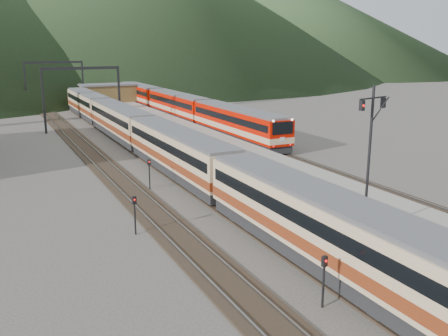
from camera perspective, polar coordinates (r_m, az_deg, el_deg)
track_main at (r=52.15m, az=-9.53°, el=2.07°), size 2.60×200.00×0.23m
track_far at (r=51.02m, az=-14.92°, el=1.54°), size 2.60×200.00×0.23m
track_second at (r=56.35m, az=1.76°, el=3.13°), size 2.60×200.00×0.23m
platform at (r=52.03m, az=-3.00°, el=2.71°), size 8.00×100.00×1.00m
gantry_near at (r=65.27m, az=-15.95°, el=8.97°), size 9.55×0.25×8.00m
gantry_far at (r=89.95m, az=-18.82°, el=9.96°), size 9.55×0.25×8.00m
station_shed at (r=89.66m, az=-13.10°, el=8.38°), size 9.40×4.40×3.10m
hill_c at (r=252.23m, az=3.94°, el=17.08°), size 160.00×160.00×50.00m
main_train at (r=50.27m, az=-9.09°, el=3.82°), size 2.79×76.56×3.41m
second_train at (r=73.82m, az=-5.32°, el=7.08°), size 2.78×57.11×3.40m
signal_mast at (r=26.12m, az=16.33°, el=2.44°), size 2.15×0.68×7.61m
short_signal_a at (r=21.10m, az=11.34°, el=-11.86°), size 0.25×0.20×2.27m
short_signal_b at (r=37.71m, az=-8.54°, el=-0.22°), size 0.24×0.19×2.27m
short_signal_c at (r=28.76m, az=-10.18°, el=-4.75°), size 0.24×0.19×2.27m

